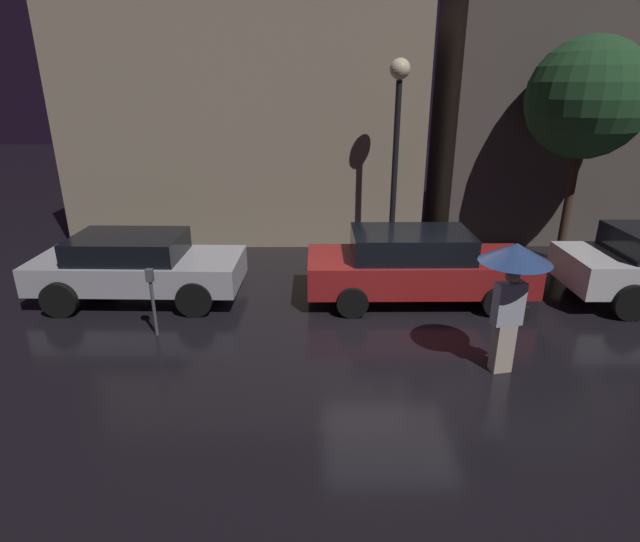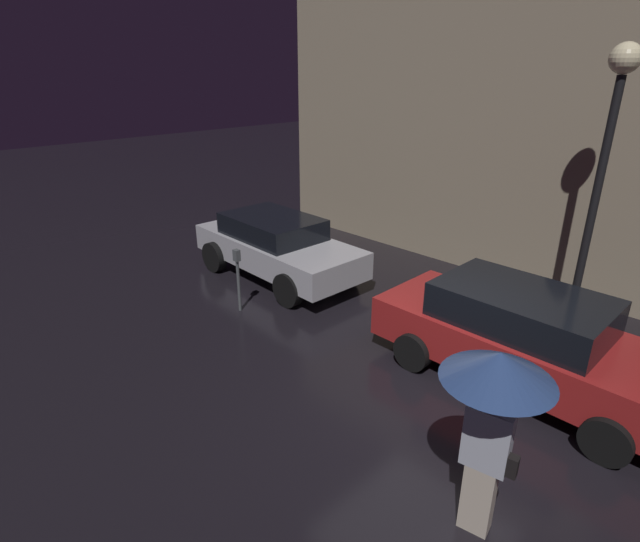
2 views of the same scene
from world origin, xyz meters
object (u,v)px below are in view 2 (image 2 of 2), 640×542
object	(u,v)px
street_lamp_near	(609,133)
parking_meter	(238,273)
parked_car_red	(526,338)
pedestrian_with_umbrella	(495,395)
parked_car_silver	(277,245)

from	to	relation	value
street_lamp_near	parking_meter	bearing A→B (deg)	-140.23
parked_car_red	pedestrian_with_umbrella	bearing A→B (deg)	-73.13
parked_car_silver	street_lamp_near	world-z (taller)	street_lamp_near
pedestrian_with_umbrella	parking_meter	distance (m)	5.92
parked_car_silver	street_lamp_near	xyz separation A→B (m)	(5.55, 2.31, 2.70)
parking_meter	street_lamp_near	bearing A→B (deg)	39.77
pedestrian_with_umbrella	street_lamp_near	xyz separation A→B (m)	(-0.99, 5.16, 1.80)
pedestrian_with_umbrella	parked_car_silver	bearing A→B (deg)	145.41
parked_car_red	street_lamp_near	size ratio (longest dim) A/B	0.95
parked_car_red	pedestrian_with_umbrella	size ratio (longest dim) A/B	2.16
pedestrian_with_umbrella	street_lamp_near	world-z (taller)	street_lamp_near
parked_car_silver	pedestrian_with_umbrella	distance (m)	7.19
parked_car_silver	parked_car_red	bearing A→B (deg)	1.09
parked_car_red	pedestrian_with_umbrella	distance (m)	3.03
parked_car_red	parking_meter	bearing A→B (deg)	-162.14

